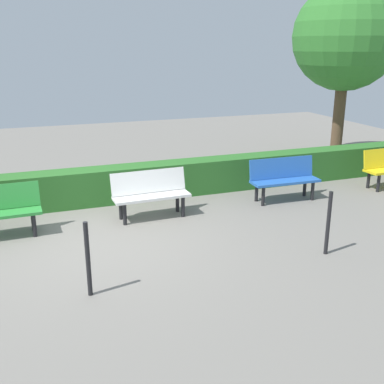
% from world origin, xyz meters
% --- Properties ---
extents(ground_plane, '(24.01, 24.01, 0.00)m').
position_xyz_m(ground_plane, '(0.00, 0.00, 0.00)').
color(ground_plane, gray).
extents(bench_blue, '(1.44, 0.50, 0.86)m').
position_xyz_m(bench_blue, '(-3.98, -0.86, 0.48)').
color(bench_blue, blue).
rests_on(bench_blue, ground_plane).
extents(bench_white, '(1.42, 0.51, 0.86)m').
position_xyz_m(bench_white, '(-1.16, -0.83, 0.48)').
color(bench_white, white).
rests_on(bench_white, ground_plane).
extents(hedge_row, '(20.01, 0.54, 0.71)m').
position_xyz_m(hedge_row, '(-1.25, -1.94, 0.36)').
color(hedge_row, '#2D6B28').
rests_on(hedge_row, ground_plane).
extents(tree_near, '(2.76, 2.76, 4.64)m').
position_xyz_m(tree_near, '(-7.15, -3.39, 3.24)').
color(tree_near, brown).
rests_on(tree_near, ground_plane).
extents(railing_post_mid, '(0.06, 0.06, 1.00)m').
position_xyz_m(railing_post_mid, '(-3.25, 1.65, 0.50)').
color(railing_post_mid, black).
rests_on(railing_post_mid, ground_plane).
extents(railing_post_far, '(0.06, 0.06, 1.00)m').
position_xyz_m(railing_post_far, '(0.32, 1.65, 0.50)').
color(railing_post_far, black).
rests_on(railing_post_far, ground_plane).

